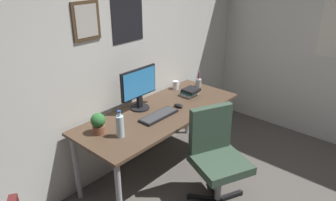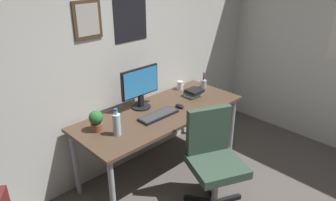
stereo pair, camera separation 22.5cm
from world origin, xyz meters
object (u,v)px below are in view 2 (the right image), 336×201
Objects in this scene: office_chair at (213,155)px; monitor at (140,86)px; pen_cup at (203,83)px; computer_mouse at (180,106)px; coffee_mug_near at (180,85)px; keyboard at (158,115)px; water_bottle at (117,124)px; potted_plant at (96,120)px; book_stack_left at (194,92)px.

office_chair is 1.01m from monitor.
computer_mouse is at bearing -162.50° from pen_cup.
coffee_mug_near reaches higher than computer_mouse.
office_chair reaches higher than keyboard.
office_chair is at bearing -44.35° from water_bottle.
coffee_mug_near is (1.17, 0.35, -0.05)m from water_bottle.
monitor is 4.18× the size of computer_mouse.
keyboard is (-0.12, 0.61, 0.23)m from office_chair.
monitor reaches higher than potted_plant.
office_chair is 2.21× the size of keyboard.
computer_mouse is 0.55× the size of pen_cup.
keyboard is 3.91× the size of computer_mouse.
computer_mouse is 0.61× the size of book_stack_left.
water_bottle is at bearing -179.91° from computer_mouse.
coffee_mug_near reaches higher than keyboard.
office_chair is 0.92m from water_bottle.
office_chair is at bearing -79.08° from keyboard.
keyboard is 3.93× the size of coffee_mug_near.
office_chair is 4.87× the size of potted_plant.
book_stack_left is at bearing -98.02° from coffee_mug_near.
keyboard is 0.62m from potted_plant.
monitor reaches higher than keyboard.
keyboard is 1.70× the size of water_bottle.
water_bottle reaches higher than computer_mouse.
monitor is at bearing 163.64° from book_stack_left.
pen_cup is (1.50, 0.00, -0.05)m from potted_plant.
monitor is 0.68m from book_stack_left.
pen_cup is 1.10× the size of book_stack_left.
potted_plant reaches higher than computer_mouse.
coffee_mug_near is at bearing 7.22° from potted_plant.
monitor is at bearing 29.45° from water_bottle.
office_chair is 0.92m from book_stack_left.
water_bottle is at bearing -172.17° from pen_cup.
pen_cup reaches higher than book_stack_left.
coffee_mug_near is (0.55, 0.96, 0.27)m from office_chair.
keyboard is 0.51m from water_bottle.
coffee_mug_near is 0.29m from pen_cup.
coffee_mug_near is 0.56× the size of potted_plant.
potted_plant is (-1.26, -0.16, 0.05)m from coffee_mug_near.
coffee_mug_near is (0.67, 0.34, 0.04)m from keyboard.
book_stack_left is (-0.03, -0.24, -0.01)m from coffee_mug_near.
keyboard is 2.15× the size of pen_cup.
monitor is 0.46m from computer_mouse.
book_stack_left is at bearing 8.88° from keyboard.
potted_plant reaches higher than coffee_mug_near.
book_stack_left is at bearing -4.00° from potted_plant.
office_chair is 1.13m from coffee_mug_near.
monitor is at bearing 9.24° from potted_plant.
water_bottle reaches higher than keyboard.
office_chair is 4.75× the size of pen_cup.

